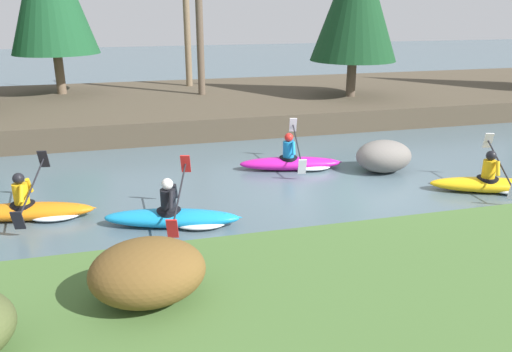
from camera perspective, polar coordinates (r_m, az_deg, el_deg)
The scene contains 10 objects.
ground_plane at distance 12.16m, azimuth 10.89°, elevation -1.52°, with size 90.00×90.00×0.00m, color #4C606B.
riverbank_far at distance 20.80m, azimuth -0.36°, elevation 8.45°, with size 44.00×9.05×0.75m.
bare_tree_mid_upstream at distance 22.65m, azimuth -7.95°, elevation 18.91°, with size 4.03×3.98×7.35m.
bare_tree_mid_downstream at distance 20.31m, azimuth -6.46°, elevation 17.97°, with size 3.64×3.59×6.60m.
shrub_clump_third at distance 6.25m, azimuth -12.27°, elevation -10.63°, with size 1.40×1.17×0.76m.
kayaker_lead at distance 12.99m, azimuth 25.56°, elevation -0.82°, with size 2.74×2.00×1.20m.
kayaker_middle at distance 13.36m, azimuth 4.42°, elevation 1.57°, with size 2.79×2.06×1.20m.
kayaker_trailing at distance 10.07m, azimuth -8.95°, elevation -4.62°, with size 2.78×2.04×1.20m.
kayaker_far_back at distance 11.25m, azimuth -24.22°, elevation -3.55°, with size 2.80×2.07×1.20m.
boulder_midstream at distance 13.52m, azimuth 14.38°, elevation 2.21°, with size 1.49×1.16×0.84m.
Camera 1 is at (-5.05, -10.23, 4.20)m, focal length 35.00 mm.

